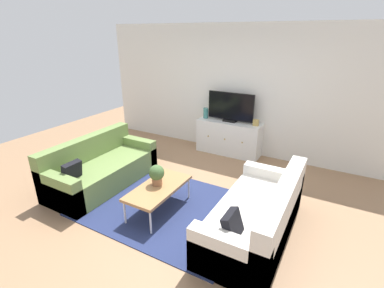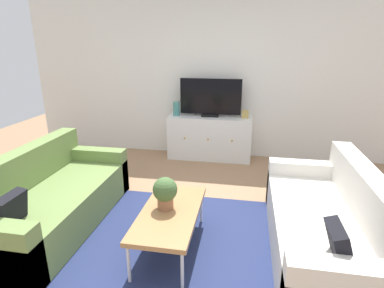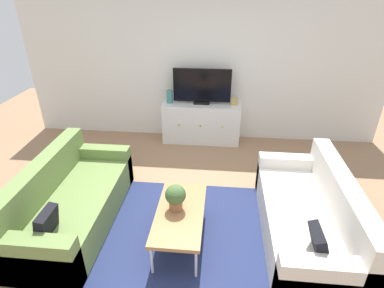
{
  "view_description": "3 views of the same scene",
  "coord_description": "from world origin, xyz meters",
  "px_view_note": "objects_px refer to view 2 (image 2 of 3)",
  "views": [
    {
      "loc": [
        2.15,
        -3.16,
        2.5
      ],
      "look_at": [
        0.0,
        0.66,
        0.77
      ],
      "focal_mm": 26.33,
      "sensor_mm": 36.0,
      "label": 1
    },
    {
      "loc": [
        0.61,
        -2.71,
        1.89
      ],
      "look_at": [
        0.0,
        0.66,
        0.77
      ],
      "focal_mm": 28.78,
      "sensor_mm": 36.0,
      "label": 2
    },
    {
      "loc": [
        0.35,
        -2.89,
        2.66
      ],
      "look_at": [
        0.0,
        0.66,
        0.77
      ],
      "focal_mm": 28.81,
      "sensor_mm": 36.0,
      "label": 3
    }
  ],
  "objects_px": {
    "flat_screen_tv": "(211,98)",
    "mantel_clock": "(245,114)",
    "couch_right_side": "(332,229)",
    "tv_console": "(210,137)",
    "potted_plant": "(165,192)",
    "coffee_table": "(170,214)",
    "couch_left_side": "(47,202)",
    "glass_vase": "(176,109)"
  },
  "relations": [
    {
      "from": "couch_left_side",
      "to": "flat_screen_tv",
      "type": "relative_size",
      "value": 1.93
    },
    {
      "from": "flat_screen_tv",
      "to": "mantel_clock",
      "type": "relative_size",
      "value": 7.74
    },
    {
      "from": "couch_right_side",
      "to": "tv_console",
      "type": "relative_size",
      "value": 1.4
    },
    {
      "from": "couch_right_side",
      "to": "flat_screen_tv",
      "type": "bearing_deg",
      "value": 120.71
    },
    {
      "from": "flat_screen_tv",
      "to": "glass_vase",
      "type": "height_order",
      "value": "flat_screen_tv"
    },
    {
      "from": "coffee_table",
      "to": "potted_plant",
      "type": "height_order",
      "value": "potted_plant"
    },
    {
      "from": "tv_console",
      "to": "flat_screen_tv",
      "type": "height_order",
      "value": "flat_screen_tv"
    },
    {
      "from": "couch_right_side",
      "to": "flat_screen_tv",
      "type": "xyz_separation_m",
      "value": [
        -1.42,
        2.39,
        0.76
      ]
    },
    {
      "from": "coffee_table",
      "to": "potted_plant",
      "type": "relative_size",
      "value": 3.47
    },
    {
      "from": "couch_left_side",
      "to": "glass_vase",
      "type": "bearing_deg",
      "value": 69.71
    },
    {
      "from": "glass_vase",
      "to": "mantel_clock",
      "type": "distance_m",
      "value": 1.15
    },
    {
      "from": "flat_screen_tv",
      "to": "glass_vase",
      "type": "relative_size",
      "value": 4.4
    },
    {
      "from": "couch_left_side",
      "to": "coffee_table",
      "type": "xyz_separation_m",
      "value": [
        1.39,
        -0.16,
        0.1
      ]
    },
    {
      "from": "glass_vase",
      "to": "mantel_clock",
      "type": "relative_size",
      "value": 1.76
    },
    {
      "from": "coffee_table",
      "to": "glass_vase",
      "type": "xyz_separation_m",
      "value": [
        -0.52,
        2.54,
        0.46
      ]
    },
    {
      "from": "couch_left_side",
      "to": "mantel_clock",
      "type": "relative_size",
      "value": 14.95
    },
    {
      "from": "coffee_table",
      "to": "glass_vase",
      "type": "height_order",
      "value": "glass_vase"
    },
    {
      "from": "tv_console",
      "to": "potted_plant",
      "type": "bearing_deg",
      "value": -92.47
    },
    {
      "from": "couch_left_side",
      "to": "glass_vase",
      "type": "height_order",
      "value": "glass_vase"
    },
    {
      "from": "couch_right_side",
      "to": "mantel_clock",
      "type": "relative_size",
      "value": 14.95
    },
    {
      "from": "tv_console",
      "to": "mantel_clock",
      "type": "relative_size",
      "value": 10.68
    },
    {
      "from": "potted_plant",
      "to": "flat_screen_tv",
      "type": "distance_m",
      "value": 2.56
    },
    {
      "from": "mantel_clock",
      "to": "tv_console",
      "type": "bearing_deg",
      "value": -180.0
    },
    {
      "from": "glass_vase",
      "to": "mantel_clock",
      "type": "xyz_separation_m",
      "value": [
        1.15,
        0.0,
        -0.05
      ]
    },
    {
      "from": "coffee_table",
      "to": "mantel_clock",
      "type": "distance_m",
      "value": 2.65
    },
    {
      "from": "potted_plant",
      "to": "glass_vase",
      "type": "bearing_deg",
      "value": 100.57
    },
    {
      "from": "couch_right_side",
      "to": "glass_vase",
      "type": "distance_m",
      "value": 3.15
    },
    {
      "from": "glass_vase",
      "to": "coffee_table",
      "type": "bearing_deg",
      "value": -78.5
    },
    {
      "from": "potted_plant",
      "to": "glass_vase",
      "type": "height_order",
      "value": "glass_vase"
    },
    {
      "from": "tv_console",
      "to": "mantel_clock",
      "type": "xyz_separation_m",
      "value": [
        0.57,
        0.0,
        0.43
      ]
    },
    {
      "from": "coffee_table",
      "to": "flat_screen_tv",
      "type": "xyz_separation_m",
      "value": [
        0.06,
        2.56,
        0.66
      ]
    },
    {
      "from": "couch_right_side",
      "to": "potted_plant",
      "type": "bearing_deg",
      "value": -175.37
    },
    {
      "from": "couch_left_side",
      "to": "glass_vase",
      "type": "distance_m",
      "value": 2.59
    },
    {
      "from": "couch_right_side",
      "to": "mantel_clock",
      "type": "bearing_deg",
      "value": 109.66
    },
    {
      "from": "flat_screen_tv",
      "to": "mantel_clock",
      "type": "height_order",
      "value": "flat_screen_tv"
    },
    {
      "from": "tv_console",
      "to": "glass_vase",
      "type": "bearing_deg",
      "value": 180.0
    },
    {
      "from": "coffee_table",
      "to": "glass_vase",
      "type": "bearing_deg",
      "value": 101.5
    },
    {
      "from": "couch_left_side",
      "to": "mantel_clock",
      "type": "distance_m",
      "value": 3.16
    },
    {
      "from": "potted_plant",
      "to": "coffee_table",
      "type": "bearing_deg",
      "value": -38.4
    },
    {
      "from": "coffee_table",
      "to": "tv_console",
      "type": "height_order",
      "value": "tv_console"
    },
    {
      "from": "glass_vase",
      "to": "couch_left_side",
      "type": "bearing_deg",
      "value": -110.29
    },
    {
      "from": "coffee_table",
      "to": "potted_plant",
      "type": "bearing_deg",
      "value": 141.6
    }
  ]
}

